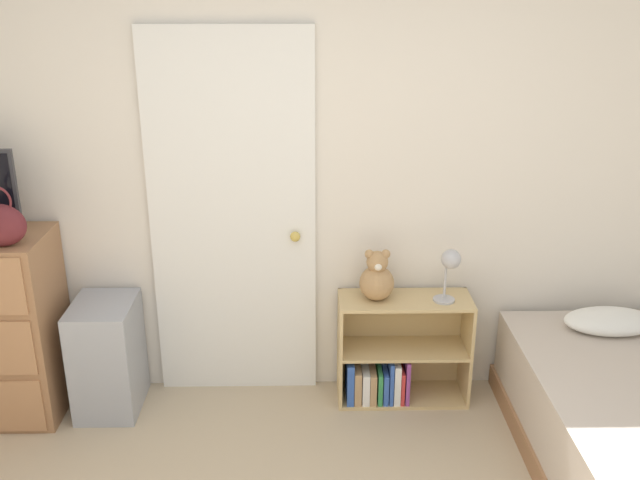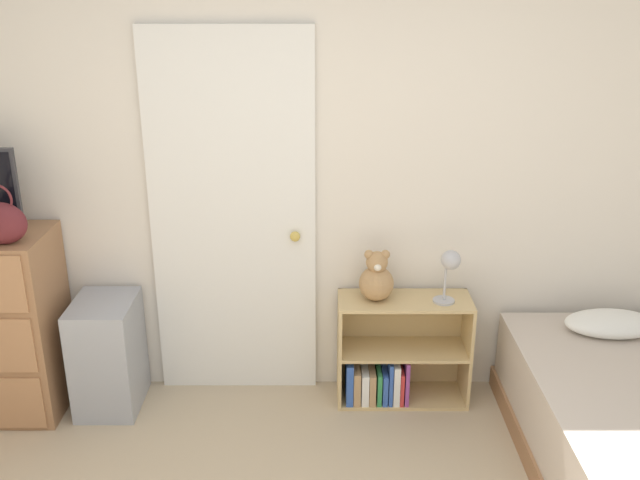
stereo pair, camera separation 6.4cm
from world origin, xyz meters
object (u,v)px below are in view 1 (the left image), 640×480
(storage_bin, at_px, (108,356))
(bookshelf, at_px, (392,360))
(teddy_bear, at_px, (377,278))
(desk_lamp, at_px, (450,265))

(storage_bin, xyz_separation_m, bookshelf, (1.58, 0.07, -0.08))
(storage_bin, height_order, teddy_bear, teddy_bear)
(teddy_bear, height_order, desk_lamp, desk_lamp)
(teddy_bear, relative_size, desk_lamp, 0.95)
(storage_bin, bearing_deg, desk_lamp, 0.74)
(storage_bin, relative_size, teddy_bear, 2.20)
(storage_bin, distance_m, teddy_bear, 1.54)
(bookshelf, height_order, teddy_bear, teddy_bear)
(desk_lamp, bearing_deg, storage_bin, -179.26)
(storage_bin, distance_m, bookshelf, 1.58)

